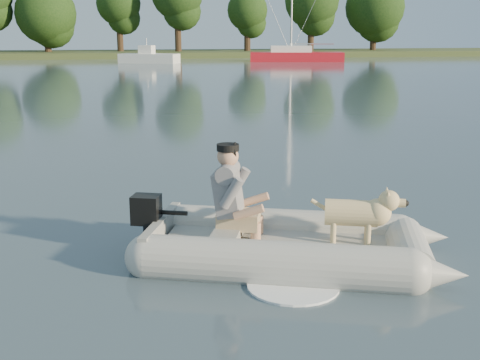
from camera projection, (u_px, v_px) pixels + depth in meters
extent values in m
plane|color=#4E5F6A|center=(280.00, 283.00, 6.59)|extent=(160.00, 160.00, 0.00)
cube|color=#47512D|center=(143.00, 54.00, 65.75)|extent=(160.00, 12.00, 0.70)
cylinder|color=#332316|center=(48.00, 43.00, 63.11)|extent=(0.70, 0.70, 2.94)
sphere|color=#2A4617|center=(46.00, 14.00, 62.39)|extent=(6.27, 6.27, 6.27)
cylinder|color=#332316|center=(120.00, 40.00, 64.91)|extent=(0.70, 0.70, 3.67)
sphere|color=#2A4617|center=(118.00, 3.00, 64.00)|extent=(4.69, 4.69, 4.69)
cylinder|color=#332316|center=(178.00, 37.00, 64.17)|extent=(0.70, 0.70, 4.29)
cylinder|color=#332316|center=(247.00, 42.00, 65.88)|extent=(0.70, 0.70, 3.21)
sphere|color=#2A4617|center=(247.00, 10.00, 65.08)|extent=(4.41, 4.41, 4.41)
cylinder|color=#332316|center=(311.00, 38.00, 67.66)|extent=(0.70, 0.70, 3.94)
sphere|color=#2A4617|center=(312.00, 1.00, 66.68)|extent=(6.03, 6.03, 6.03)
cylinder|color=#332316|center=(373.00, 40.00, 69.27)|extent=(0.70, 0.70, 3.52)
sphere|color=#2A4617|center=(375.00, 7.00, 68.41)|extent=(6.68, 6.68, 6.68)
cube|color=#B2141F|center=(296.00, 58.00, 55.18)|extent=(8.79, 4.22, 1.06)
cube|color=white|center=(291.00, 49.00, 55.00)|extent=(4.01, 2.62, 0.63)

